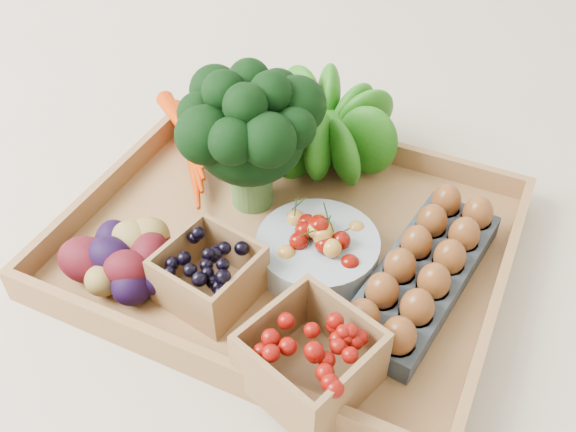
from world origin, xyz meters
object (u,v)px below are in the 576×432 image
at_px(tray, 288,245).
at_px(cherry_bowl, 317,251).
at_px(broccoli, 251,159).
at_px(egg_carton, 422,277).

relative_size(tray, cherry_bowl, 3.57).
xyz_separation_m(tray, broccoli, (-0.08, 0.05, 0.08)).
bearing_deg(egg_carton, cherry_bowl, -164.15).
height_order(broccoli, egg_carton, broccoli).
bearing_deg(tray, broccoli, 147.20).
bearing_deg(broccoli, tray, -32.80).
height_order(broccoli, cherry_bowl, broccoli).
bearing_deg(cherry_bowl, tray, 158.90).
relative_size(broccoli, cherry_bowl, 1.23).
bearing_deg(tray, cherry_bowl, -21.10).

